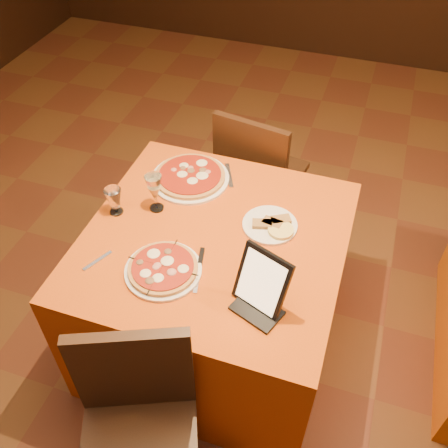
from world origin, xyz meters
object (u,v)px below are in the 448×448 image
(pizza_near, at_px, (163,269))
(wine_glass, at_px, (155,192))
(main_table, at_px, (215,291))
(water_glass, at_px, (114,201))
(chair_main_far, at_px, (263,173))
(tablet, at_px, (262,281))
(pizza_far, at_px, (190,177))

(pizza_near, bearing_deg, wine_glass, 117.98)
(main_table, height_order, pizza_near, pizza_near)
(wine_glass, relative_size, water_glass, 1.46)
(wine_glass, bearing_deg, main_table, -15.42)
(chair_main_far, relative_size, tablet, 3.73)
(chair_main_far, distance_m, pizza_near, 1.14)
(pizza_near, relative_size, tablet, 1.27)
(pizza_far, bearing_deg, wine_glass, -106.28)
(main_table, relative_size, chair_main_far, 1.21)
(pizza_far, bearing_deg, chair_main_far, 65.45)
(main_table, bearing_deg, water_glass, 179.49)
(wine_glass, distance_m, water_glass, 0.18)
(wine_glass, bearing_deg, pizza_near, -62.02)
(pizza_far, xyz_separation_m, tablet, (0.51, -0.59, 0.10))
(chair_main_far, distance_m, water_glass, 1.02)
(main_table, bearing_deg, pizza_far, 126.26)
(chair_main_far, distance_m, wine_glass, 0.90)
(chair_main_far, relative_size, pizza_near, 2.94)
(tablet, bearing_deg, pizza_far, 152.20)
(pizza_near, xyz_separation_m, tablet, (0.41, -0.02, 0.10))
(chair_main_far, distance_m, tablet, 1.21)
(pizza_far, relative_size, wine_glass, 1.97)
(main_table, height_order, pizza_far, pizza_far)
(main_table, distance_m, water_glass, 0.64)
(tablet, bearing_deg, wine_glass, 170.11)
(pizza_far, bearing_deg, main_table, -53.74)
(pizza_far, distance_m, wine_glass, 0.26)
(pizza_near, relative_size, water_glass, 2.38)
(chair_main_far, xyz_separation_m, tablet, (0.28, -1.10, 0.41))
(main_table, distance_m, pizza_far, 0.56)
(wine_glass, bearing_deg, tablet, -30.86)
(pizza_far, height_order, tablet, tablet)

